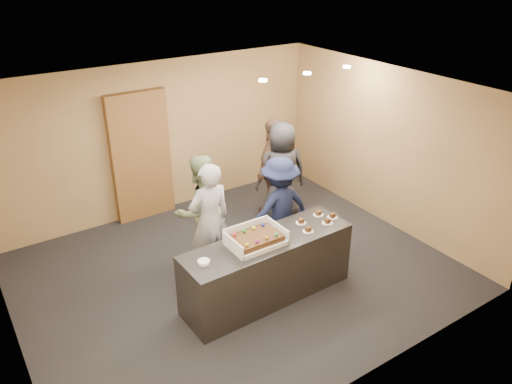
# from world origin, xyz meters

# --- Properties ---
(room) EXTENTS (6.04, 6.00, 2.70)m
(room) POSITION_xyz_m (0.00, 0.00, 1.35)
(room) COLOR black
(room) RESTS_ON ground
(serving_counter) EXTENTS (2.41, 0.75, 0.90)m
(serving_counter) POSITION_xyz_m (0.07, -0.71, 0.45)
(serving_counter) COLOR black
(serving_counter) RESTS_ON floor
(storage_cabinet) EXTENTS (1.03, 0.15, 2.26)m
(storage_cabinet) POSITION_xyz_m (-0.41, 2.41, 1.13)
(storage_cabinet) COLOR brown
(storage_cabinet) RESTS_ON floor
(cake_box) EXTENTS (0.72, 0.50, 0.21)m
(cake_box) POSITION_xyz_m (-0.12, -0.68, 0.95)
(cake_box) COLOR white
(cake_box) RESTS_ON serving_counter
(sheet_cake) EXTENTS (0.61, 0.42, 0.12)m
(sheet_cake) POSITION_xyz_m (-0.12, -0.71, 1.00)
(sheet_cake) COLOR #3A200D
(sheet_cake) RESTS_ON cake_box
(plate_stack) EXTENTS (0.15, 0.15, 0.04)m
(plate_stack) POSITION_xyz_m (-0.89, -0.71, 0.92)
(plate_stack) COLOR white
(plate_stack) RESTS_ON serving_counter
(slice_a) EXTENTS (0.15, 0.15, 0.07)m
(slice_a) POSITION_xyz_m (0.65, -0.83, 0.92)
(slice_a) COLOR white
(slice_a) RESTS_ON serving_counter
(slice_b) EXTENTS (0.15, 0.15, 0.07)m
(slice_b) POSITION_xyz_m (0.71, -0.60, 0.92)
(slice_b) COLOR white
(slice_b) RESTS_ON serving_counter
(slice_c) EXTENTS (0.15, 0.15, 0.07)m
(slice_c) POSITION_xyz_m (1.01, -0.80, 0.92)
(slice_c) COLOR white
(slice_c) RESTS_ON serving_counter
(slice_d) EXTENTS (0.15, 0.15, 0.07)m
(slice_d) POSITION_xyz_m (1.06, -0.55, 0.92)
(slice_d) COLOR white
(slice_d) RESTS_ON serving_counter
(slice_e) EXTENTS (0.15, 0.15, 0.07)m
(slice_e) POSITION_xyz_m (1.18, -0.72, 0.92)
(slice_e) COLOR white
(slice_e) RESTS_ON serving_counter
(person_server_grey) EXTENTS (0.64, 0.42, 1.74)m
(person_server_grey) POSITION_xyz_m (-0.29, 0.22, 0.87)
(person_server_grey) COLOR #A8A7AC
(person_server_grey) RESTS_ON floor
(person_sage_man) EXTENTS (0.90, 0.74, 1.72)m
(person_sage_man) POSITION_xyz_m (-0.24, 0.59, 0.86)
(person_sage_man) COLOR gray
(person_sage_man) RESTS_ON floor
(person_navy_man) EXTENTS (1.07, 0.65, 1.62)m
(person_navy_man) POSITION_xyz_m (0.83, 0.08, 0.81)
(person_navy_man) COLOR #161D3E
(person_navy_man) RESTS_ON floor
(person_brown_extra) EXTENTS (1.12, 0.85, 1.78)m
(person_brown_extra) POSITION_xyz_m (1.56, 1.25, 0.89)
(person_brown_extra) COLOR brown
(person_brown_extra) RESTS_ON floor
(person_dark_suit) EXTENTS (1.01, 0.82, 1.80)m
(person_dark_suit) POSITION_xyz_m (1.51, 0.96, 0.90)
(person_dark_suit) COLOR #242429
(person_dark_suit) RESTS_ON floor
(ceiling_spotlights) EXTENTS (1.72, 0.12, 0.03)m
(ceiling_spotlights) POSITION_xyz_m (1.60, 0.50, 2.67)
(ceiling_spotlights) COLOR #FFEAC6
(ceiling_spotlights) RESTS_ON ceiling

